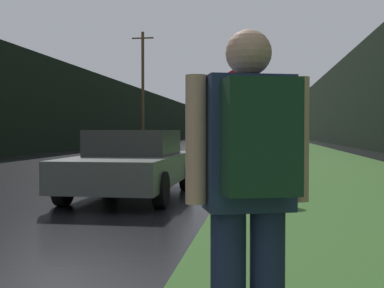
% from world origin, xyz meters
% --- Properties ---
extents(grass_verge, '(6.00, 240.00, 0.02)m').
position_xyz_m(grass_verge, '(6.59, 40.00, 0.01)').
color(grass_verge, '#386028').
rests_on(grass_verge, ground_plane).
extents(lane_stripe_c, '(0.12, 3.00, 0.01)m').
position_xyz_m(lane_stripe_c, '(0.00, 12.68, 0.00)').
color(lane_stripe_c, silver).
rests_on(lane_stripe_c, ground_plane).
extents(lane_stripe_d, '(0.12, 3.00, 0.01)m').
position_xyz_m(lane_stripe_d, '(0.00, 19.68, 0.00)').
color(lane_stripe_d, silver).
rests_on(lane_stripe_d, ground_plane).
extents(lane_stripe_e, '(0.12, 3.00, 0.01)m').
position_xyz_m(lane_stripe_e, '(0.00, 26.68, 0.00)').
color(lane_stripe_e, silver).
rests_on(lane_stripe_e, ground_plane).
extents(treeline_far_side, '(2.00, 140.00, 5.95)m').
position_xyz_m(treeline_far_side, '(-9.59, 50.00, 2.97)').
color(treeline_far_side, black).
rests_on(treeline_far_side, ground_plane).
extents(treeline_near_side, '(2.00, 140.00, 7.82)m').
position_xyz_m(treeline_near_side, '(12.59, 50.00, 3.91)').
color(treeline_near_side, black).
rests_on(treeline_near_side, ground_plane).
extents(utility_pole_far, '(1.80, 0.24, 9.41)m').
position_xyz_m(utility_pole_far, '(-5.19, 39.16, 4.84)').
color(utility_pole_far, '#4C3823').
rests_on(utility_pole_far, ground_plane).
extents(stop_sign, '(0.63, 0.07, 2.66)m').
position_xyz_m(stop_sign, '(3.88, 11.13, 1.61)').
color(stop_sign, slate).
rests_on(stop_sign, ground_plane).
extents(hitchhiker_with_backpack, '(0.62, 0.52, 1.85)m').
position_xyz_m(hitchhiker_with_backpack, '(4.35, 3.14, 1.06)').
color(hitchhiker_with_backpack, '#1E2847').
rests_on(hitchhiker_with_backpack, ground_plane).
extents(car_passing_near, '(1.99, 4.39, 1.35)m').
position_xyz_m(car_passing_near, '(1.80, 10.27, 0.68)').
color(car_passing_near, '#4C514C').
rests_on(car_passing_near, ground_plane).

